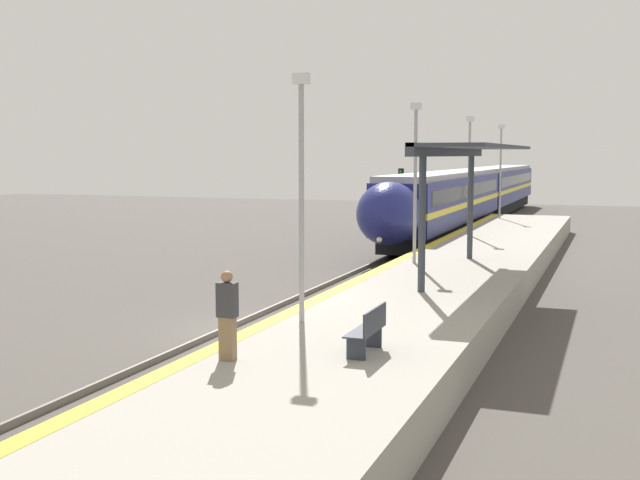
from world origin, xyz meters
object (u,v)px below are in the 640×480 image
at_px(railway_signal, 401,196).
at_px(lamppost_near, 301,182).
at_px(lamppost_mid, 415,172).
at_px(person_waiting, 227,314).
at_px(lamppost_farthest, 501,165).
at_px(train, 475,193).
at_px(platform_bench, 369,330).
at_px(lamppost_far, 469,168).

bearing_deg(railway_signal, lamppost_near, -79.93).
relative_size(railway_signal, lamppost_mid, 0.72).
distance_m(person_waiting, lamppost_farthest, 35.49).
distance_m(lamppost_near, lamppost_farthest, 31.81).
relative_size(person_waiting, lamppost_mid, 0.30).
height_order(person_waiting, lamppost_mid, lamppost_mid).
bearing_deg(train, lamppost_near, -86.22).
xyz_separation_m(platform_bench, railway_signal, (-7.05, 29.20, 1.01)).
bearing_deg(person_waiting, lamppost_farthest, 89.96).
xyz_separation_m(train, lamppost_mid, (2.50, -27.22, 1.97)).
bearing_deg(platform_bench, lamppost_near, 135.18).
distance_m(train, platform_bench, 40.36).
bearing_deg(train, lamppost_mid, -84.76).
xyz_separation_m(train, railway_signal, (-2.29, -10.87, 0.29)).
xyz_separation_m(lamppost_near, lamppost_farthest, (0.00, 31.81, 0.00)).
bearing_deg(lamppost_mid, lamppost_far, 90.00).
bearing_deg(railway_signal, lamppost_mid, -73.69).
bearing_deg(lamppost_far, train, 98.55).
bearing_deg(lamppost_mid, platform_bench, -80.02).
xyz_separation_m(platform_bench, person_waiting, (-2.28, -1.36, 0.39)).
bearing_deg(lamppost_far, lamppost_mid, -90.00).
bearing_deg(lamppost_far, lamppost_farthest, 90.00).
relative_size(platform_bench, lamppost_far, 0.25).
bearing_deg(lamppost_far, person_waiting, -90.05).
bearing_deg(railway_signal, person_waiting, -81.14).
xyz_separation_m(train, lamppost_far, (2.50, -16.62, 1.97)).
xyz_separation_m(lamppost_mid, lamppost_farthest, (0.00, 21.20, 0.00)).
bearing_deg(lamppost_farthest, train, 112.55).
bearing_deg(platform_bench, person_waiting, -149.22).
relative_size(train, railway_signal, 11.66).
distance_m(platform_bench, railway_signal, 30.06).
distance_m(railway_signal, lamppost_far, 7.67).
relative_size(train, person_waiting, 28.17).
bearing_deg(railway_signal, lamppost_farthest, 45.38).
bearing_deg(lamppost_far, platform_bench, -84.49).
height_order(person_waiting, railway_signal, railway_signal).
distance_m(train, lamppost_farthest, 6.81).
bearing_deg(lamppost_near, train, 93.78).
distance_m(platform_bench, lamppost_mid, 13.32).
distance_m(platform_bench, lamppost_far, 23.71).
relative_size(lamppost_mid, lamppost_farthest, 1.00).
bearing_deg(lamppost_mid, lamppost_farthest, 90.00).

